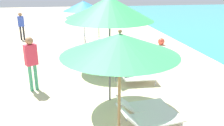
% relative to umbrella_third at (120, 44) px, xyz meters
% --- Properties ---
extents(umbrella_third, '(1.85, 1.85, 2.61)m').
position_rel_umbrella_third_xyz_m(umbrella_third, '(0.00, 0.00, 0.00)').
color(umbrella_third, olive).
rests_on(umbrella_third, ground).
extents(lounger_third_shoreside, '(1.59, 0.89, 0.69)m').
position_rel_umbrella_third_xyz_m(lounger_third_shoreside, '(0.92, 1.06, -2.02)').
color(lounger_third_shoreside, white).
rests_on(lounger_third_shoreside, ground).
extents(umbrella_fourth, '(2.35, 2.35, 3.02)m').
position_rel_umbrella_third_xyz_m(umbrella_fourth, '(0.30, 2.75, 0.27)').
color(umbrella_fourth, '#4C4C51').
rests_on(umbrella_fourth, ground).
extents(lounger_fourth_shoreside, '(1.49, 0.71, 0.65)m').
position_rel_umbrella_third_xyz_m(lounger_fourth_shoreside, '(1.31, 3.81, -2.09)').
color(lounger_fourth_shoreside, white).
rests_on(lounger_fourth_shoreside, ground).
extents(lounger_fourth_inland, '(1.36, 0.69, 0.50)m').
position_rel_umbrella_third_xyz_m(lounger_fourth_inland, '(0.99, 1.85, -2.13)').
color(lounger_fourth_inland, white).
rests_on(lounger_fourth_inland, ground).
extents(umbrella_fifth, '(2.53, 2.53, 2.60)m').
position_rel_umbrella_third_xyz_m(umbrella_fifth, '(0.36, 5.73, -0.09)').
color(umbrella_fifth, silver).
rests_on(umbrella_fifth, ground).
extents(lounger_fifth_shoreside, '(1.27, 0.78, 0.54)m').
position_rel_umbrella_third_xyz_m(lounger_fifth_shoreside, '(1.30, 6.89, -2.12)').
color(lounger_fifth_shoreside, white).
rests_on(lounger_fifth_shoreside, ground).
extents(lounger_fifth_inland, '(1.37, 0.65, 0.62)m').
position_rel_umbrella_third_xyz_m(lounger_fifth_inland, '(0.80, 4.82, -2.09)').
color(lounger_fifth_inland, '#4CA572').
rests_on(lounger_fifth_inland, ground).
extents(umbrella_farthest, '(2.07, 2.07, 2.53)m').
position_rel_umbrella_third_xyz_m(umbrella_farthest, '(-0.04, 8.66, -0.15)').
color(umbrella_farthest, silver).
rests_on(umbrella_farthest, ground).
extents(lounger_farthest_shoreside, '(1.37, 0.60, 0.58)m').
position_rel_umbrella_third_xyz_m(lounger_farthest_shoreside, '(0.58, 9.81, -2.08)').
color(lounger_farthest_shoreside, white).
rests_on(lounger_farthest_shoreside, ground).
extents(person_walking_mid, '(0.42, 0.36, 1.75)m').
position_rel_umbrella_third_xyz_m(person_walking_mid, '(-1.98, 3.85, -1.31)').
color(person_walking_mid, '#3F9972').
rests_on(person_walking_mid, ground).
extents(person_walking_far, '(0.39, 0.27, 1.66)m').
position_rel_umbrella_third_xyz_m(person_walking_far, '(-3.65, 11.52, -1.37)').
color(person_walking_far, '#262628').
rests_on(person_walking_far, ground).
extents(beach_ball, '(0.38, 0.38, 0.38)m').
position_rel_umbrella_third_xyz_m(beach_ball, '(4.24, 8.85, -2.18)').
color(beach_ball, '#E54C38').
rests_on(beach_ball, ground).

